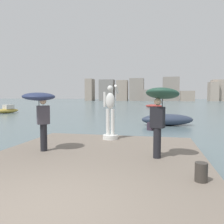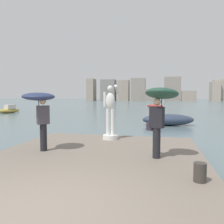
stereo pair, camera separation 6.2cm
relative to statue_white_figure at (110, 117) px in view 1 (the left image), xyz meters
name	(u,v)px [view 1 (the left image)]	position (x,y,z in m)	size (l,w,h in m)	color
ground_plane	(148,108)	(0.12, 34.09, -1.34)	(400.00, 400.00, 0.00)	slate
pier	(80,178)	(0.12, -3.99, -1.14)	(6.41, 9.85, 0.40)	slate
statue_white_figure	(110,117)	(0.00, 0.00, 0.00)	(0.63, 0.88, 2.27)	white
onlooker_left	(40,104)	(-1.78, -2.45, 0.59)	(1.46, 1.46, 1.93)	black
onlooker_right	(161,104)	(2.01, -2.53, 0.63)	(1.20, 1.22, 2.08)	black
mooring_bollard	(201,172)	(2.84, -4.17, -0.75)	(0.26, 0.26, 0.40)	#38332D
boat_near	(7,110)	(-17.76, 17.06, -0.94)	(2.16, 3.64, 1.12)	#B2993D
boat_mid	(167,120)	(2.64, 8.25, -0.91)	(4.05, 2.10, 0.86)	#2D384C
boat_rightward	(154,106)	(1.08, 36.61, -1.02)	(3.52, 1.80, 0.64)	#9E2D28
distant_skyline	(156,91)	(0.95, 113.85, 4.21)	(78.13, 14.37, 12.62)	gray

